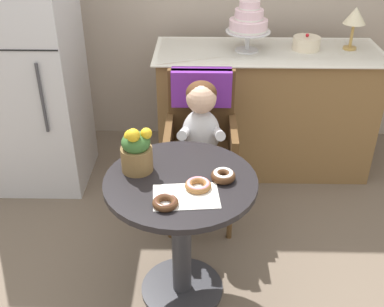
% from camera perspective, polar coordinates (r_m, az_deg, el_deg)
% --- Properties ---
extents(ground_plane, '(8.00, 8.00, 0.00)m').
position_cam_1_polar(ground_plane, '(2.63, -1.20, -16.24)').
color(ground_plane, '#6B5B4C').
extents(cafe_table, '(0.72, 0.72, 0.72)m').
position_cam_1_polar(cafe_table, '(2.29, -1.34, -7.56)').
color(cafe_table, black).
rests_on(cafe_table, ground).
extents(wicker_chair, '(0.42, 0.45, 0.95)m').
position_cam_1_polar(wicker_chair, '(2.81, 1.11, 3.55)').
color(wicker_chair, brown).
rests_on(wicker_chair, ground).
extents(seated_child, '(0.27, 0.32, 0.73)m').
position_cam_1_polar(seated_child, '(2.65, 1.10, 2.73)').
color(seated_child, silver).
rests_on(seated_child, ground).
extents(paper_napkin, '(0.31, 0.22, 0.00)m').
position_cam_1_polar(paper_napkin, '(2.05, -0.74, -5.27)').
color(paper_napkin, white).
rests_on(paper_napkin, cafe_table).
extents(donut_front, '(0.12, 0.12, 0.03)m').
position_cam_1_polar(donut_front, '(2.09, 0.75, -3.87)').
color(donut_front, '#936033').
rests_on(donut_front, cafe_table).
extents(donut_mid, '(0.11, 0.11, 0.04)m').
position_cam_1_polar(donut_mid, '(2.15, 3.84, -2.71)').
color(donut_mid, '#4C2D19').
rests_on(donut_mid, cafe_table).
extents(donut_side, '(0.11, 0.11, 0.03)m').
position_cam_1_polar(donut_side, '(1.99, -3.28, -5.98)').
color(donut_side, '#4C2D19').
rests_on(donut_side, cafe_table).
extents(flower_vase, '(0.15, 0.15, 0.24)m').
position_cam_1_polar(flower_vase, '(2.19, -6.82, 0.45)').
color(flower_vase, brown).
rests_on(flower_vase, cafe_table).
extents(display_counter, '(1.56, 0.62, 0.90)m').
position_cam_1_polar(display_counter, '(3.45, 8.77, 5.27)').
color(display_counter, olive).
rests_on(display_counter, ground).
extents(tiered_cake_stand, '(0.30, 0.30, 0.33)m').
position_cam_1_polar(tiered_cake_stand, '(3.21, 6.94, 15.71)').
color(tiered_cake_stand, silver).
rests_on(tiered_cake_stand, display_counter).
extents(round_layer_cake, '(0.18, 0.18, 0.11)m').
position_cam_1_polar(round_layer_cake, '(3.35, 13.82, 12.98)').
color(round_layer_cake, beige).
rests_on(round_layer_cake, display_counter).
extents(table_lamp, '(0.15, 0.15, 0.28)m').
position_cam_1_polar(table_lamp, '(3.40, 19.33, 15.45)').
color(table_lamp, '#B28C47').
rests_on(table_lamp, display_counter).
extents(refrigerator, '(0.64, 0.63, 1.70)m').
position_cam_1_polar(refrigerator, '(3.29, -19.49, 9.99)').
color(refrigerator, silver).
rests_on(refrigerator, ground).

